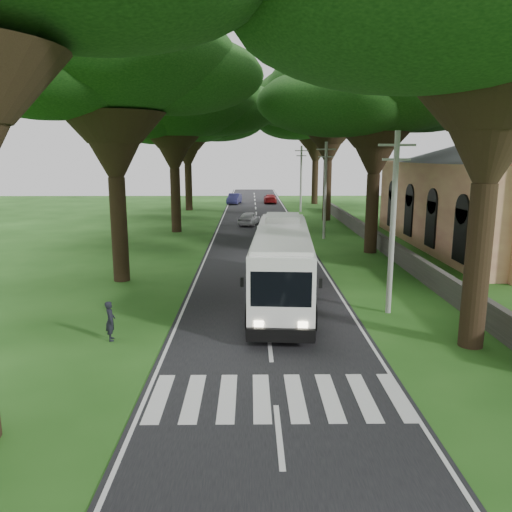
{
  "coord_description": "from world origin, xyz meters",
  "views": [
    {
      "loc": [
        -0.72,
        -15.49,
        7.04
      ],
      "look_at": [
        -0.45,
        8.06,
        2.2
      ],
      "focal_mm": 35.0,
      "sensor_mm": 36.0,
      "label": 1
    }
  ],
  "objects_px": {
    "pole_mid": "(325,189)",
    "pole_far": "(301,178)",
    "distant_car_a": "(249,218)",
    "coach_bus": "(282,263)",
    "pole_near": "(393,221)",
    "church": "(501,183)",
    "distant_car_b": "(234,199)",
    "pedestrian": "(110,321)",
    "distant_car_c": "(270,199)"
  },
  "relations": [
    {
      "from": "pole_near",
      "to": "distant_car_a",
      "type": "height_order",
      "value": "pole_near"
    },
    {
      "from": "pole_far",
      "to": "church",
      "type": "bearing_deg",
      "value": -63.18
    },
    {
      "from": "pole_far",
      "to": "pedestrian",
      "type": "relative_size",
      "value": 5.17
    },
    {
      "from": "distant_car_b",
      "to": "pedestrian",
      "type": "bearing_deg",
      "value": -85.01
    },
    {
      "from": "pole_mid",
      "to": "distant_car_a",
      "type": "xyz_separation_m",
      "value": [
        -6.3,
        8.17,
        -3.48
      ]
    },
    {
      "from": "pole_mid",
      "to": "pedestrian",
      "type": "bearing_deg",
      "value": -116.47
    },
    {
      "from": "pole_mid",
      "to": "distant_car_a",
      "type": "height_order",
      "value": "pole_mid"
    },
    {
      "from": "pole_mid",
      "to": "coach_bus",
      "type": "distance_m",
      "value": 18.89
    },
    {
      "from": "pole_far",
      "to": "coach_bus",
      "type": "height_order",
      "value": "pole_far"
    },
    {
      "from": "pole_far",
      "to": "distant_car_c",
      "type": "xyz_separation_m",
      "value": [
        -3.33,
        10.73,
        -3.5
      ]
    },
    {
      "from": "pole_near",
      "to": "distant_car_a",
      "type": "distance_m",
      "value": 29.08
    },
    {
      "from": "pole_near",
      "to": "distant_car_c",
      "type": "xyz_separation_m",
      "value": [
        -3.33,
        50.73,
        -3.5
      ]
    },
    {
      "from": "pole_near",
      "to": "pole_far",
      "type": "xyz_separation_m",
      "value": [
        0.0,
        40.0,
        0.0
      ]
    },
    {
      "from": "distant_car_c",
      "to": "church",
      "type": "bearing_deg",
      "value": 114.71
    },
    {
      "from": "distant_car_a",
      "to": "distant_car_c",
      "type": "bearing_deg",
      "value": -82.92
    },
    {
      "from": "coach_bus",
      "to": "pedestrian",
      "type": "relative_size",
      "value": 7.92
    },
    {
      "from": "pole_near",
      "to": "pedestrian",
      "type": "relative_size",
      "value": 5.17
    },
    {
      "from": "distant_car_b",
      "to": "pole_mid",
      "type": "bearing_deg",
      "value": -65.83
    },
    {
      "from": "pole_far",
      "to": "coach_bus",
      "type": "bearing_deg",
      "value": -97.02
    },
    {
      "from": "church",
      "to": "pole_far",
      "type": "xyz_separation_m",
      "value": [
        -12.36,
        24.45,
        -0.73
      ]
    },
    {
      "from": "distant_car_b",
      "to": "distant_car_c",
      "type": "distance_m",
      "value": 5.24
    },
    {
      "from": "coach_bus",
      "to": "distant_car_a",
      "type": "distance_m",
      "value": 26.4
    },
    {
      "from": "church",
      "to": "pole_near",
      "type": "distance_m",
      "value": 19.88
    },
    {
      "from": "pole_near",
      "to": "pedestrian",
      "type": "distance_m",
      "value": 12.5
    },
    {
      "from": "pole_mid",
      "to": "coach_bus",
      "type": "bearing_deg",
      "value": -104.5
    },
    {
      "from": "distant_car_a",
      "to": "distant_car_b",
      "type": "bearing_deg",
      "value": -69.63
    },
    {
      "from": "coach_bus",
      "to": "pedestrian",
      "type": "distance_m",
      "value": 8.65
    },
    {
      "from": "distant_car_c",
      "to": "distant_car_b",
      "type": "bearing_deg",
      "value": 9.67
    },
    {
      "from": "church",
      "to": "distant_car_a",
      "type": "height_order",
      "value": "church"
    },
    {
      "from": "pole_near",
      "to": "coach_bus",
      "type": "xyz_separation_m",
      "value": [
        -4.7,
        1.85,
        -2.26
      ]
    },
    {
      "from": "distant_car_c",
      "to": "pole_mid",
      "type": "bearing_deg",
      "value": 96.86
    },
    {
      "from": "distant_car_c",
      "to": "pole_near",
      "type": "bearing_deg",
      "value": 94.43
    },
    {
      "from": "pole_mid",
      "to": "coach_bus",
      "type": "xyz_separation_m",
      "value": [
        -4.7,
        -18.15,
        -2.26
      ]
    },
    {
      "from": "church",
      "to": "pole_mid",
      "type": "xyz_separation_m",
      "value": [
        -12.36,
        4.45,
        -0.73
      ]
    },
    {
      "from": "coach_bus",
      "to": "distant_car_b",
      "type": "height_order",
      "value": "coach_bus"
    },
    {
      "from": "pole_mid",
      "to": "pole_far",
      "type": "relative_size",
      "value": 1.0
    },
    {
      "from": "coach_bus",
      "to": "distant_car_b",
      "type": "relative_size",
      "value": 2.77
    },
    {
      "from": "church",
      "to": "distant_car_c",
      "type": "height_order",
      "value": "church"
    },
    {
      "from": "pole_mid",
      "to": "distant_car_c",
      "type": "xyz_separation_m",
      "value": [
        -3.33,
        30.73,
        -3.5
      ]
    },
    {
      "from": "distant_car_b",
      "to": "pedestrian",
      "type": "relative_size",
      "value": 2.86
    },
    {
      "from": "pole_near",
      "to": "distant_car_a",
      "type": "xyz_separation_m",
      "value": [
        -6.3,
        28.17,
        -3.48
      ]
    },
    {
      "from": "church",
      "to": "pole_mid",
      "type": "height_order",
      "value": "church"
    },
    {
      "from": "pole_near",
      "to": "church",
      "type": "bearing_deg",
      "value": 51.5
    },
    {
      "from": "pole_far",
      "to": "distant_car_b",
      "type": "xyz_separation_m",
      "value": [
        -8.5,
        9.91,
        -3.42
      ]
    },
    {
      "from": "distant_car_b",
      "to": "pedestrian",
      "type": "height_order",
      "value": "pedestrian"
    },
    {
      "from": "pole_far",
      "to": "pedestrian",
      "type": "bearing_deg",
      "value": -104.99
    },
    {
      "from": "distant_car_a",
      "to": "distant_car_b",
      "type": "height_order",
      "value": "distant_car_b"
    },
    {
      "from": "distant_car_b",
      "to": "pole_far",
      "type": "bearing_deg",
      "value": -41.08
    },
    {
      "from": "distant_car_b",
      "to": "distant_car_c",
      "type": "bearing_deg",
      "value": 17.3
    },
    {
      "from": "distant_car_a",
      "to": "distant_car_c",
      "type": "xyz_separation_m",
      "value": [
        2.97,
        22.56,
        -0.03
      ]
    }
  ]
}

